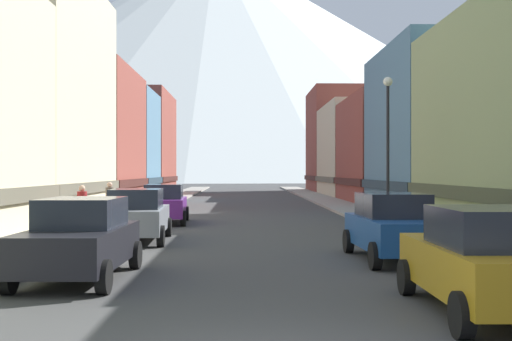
{
  "coord_description": "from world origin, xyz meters",
  "views": [
    {
      "loc": [
        -0.23,
        -7.54,
        2.38
      ],
      "look_at": [
        0.59,
        33.86,
        2.41
      ],
      "focal_mm": 45.76,
      "sensor_mm": 36.0,
      "label": 1
    }
  ],
  "objects": [
    {
      "name": "sidewalk_left",
      "position": [
        -6.25,
        35.0,
        0.07
      ],
      "size": [
        2.5,
        100.0,
        0.15
      ],
      "primitive_type": "cube",
      "color": "gray",
      "rests_on": "ground"
    },
    {
      "name": "car_left_0",
      "position": [
        -3.8,
        6.77,
        0.9
      ],
      "size": [
        2.14,
        4.43,
        1.78
      ],
      "color": "black",
      "rests_on": "ground"
    },
    {
      "name": "storefront_right_5",
      "position": [
        10.95,
        66.89,
        5.64
      ],
      "size": [
        7.2,
        11.88,
        11.64
      ],
      "color": "brown",
      "rests_on": "ground"
    },
    {
      "name": "car_left_1",
      "position": [
        -3.8,
        14.43,
        0.9
      ],
      "size": [
        2.23,
        4.48,
        1.78
      ],
      "color": "slate",
      "rests_on": "ground"
    },
    {
      "name": "potted_plant_1",
      "position": [
        7.0,
        18.12,
        0.68
      ],
      "size": [
        0.7,
        0.7,
        0.96
      ],
      "color": "gray",
      "rests_on": "sidewalk_right"
    },
    {
      "name": "mountain_backdrop",
      "position": [
        -11.37,
        260.0,
        47.19
      ],
      "size": [
        289.49,
        289.49,
        94.38
      ],
      "primitive_type": "cone",
      "color": "silver",
      "rests_on": "ground"
    },
    {
      "name": "storefront_right_2",
      "position": [
        12.49,
        28.14,
        4.43
      ],
      "size": [
        10.28,
        11.49,
        9.18
      ],
      "color": "slate",
      "rests_on": "ground"
    },
    {
      "name": "storefront_right_4",
      "position": [
        10.82,
        53.93,
        4.17
      ],
      "size": [
        6.93,
        13.59,
        8.65
      ],
      "color": "beige",
      "rests_on": "ground"
    },
    {
      "name": "storefront_left_5",
      "position": [
        -10.62,
        57.11,
        4.88
      ],
      "size": [
        6.54,
        12.85,
        10.09
      ],
      "color": "brown",
      "rests_on": "ground"
    },
    {
      "name": "car_right_1",
      "position": [
        3.8,
        9.78,
        0.9
      ],
      "size": [
        2.19,
        4.46,
        1.78
      ],
      "color": "#19478C",
      "rests_on": "ground"
    },
    {
      "name": "car_left_2",
      "position": [
        -3.8,
        22.02,
        0.9
      ],
      "size": [
        2.25,
        4.48,
        1.78
      ],
      "color": "#591E72",
      "rests_on": "ground"
    },
    {
      "name": "storefront_left_3",
      "position": [
        -11.84,
        35.81,
        4.41
      ],
      "size": [
        8.97,
        11.33,
        9.13
      ],
      "color": "brown",
      "rests_on": "ground"
    },
    {
      "name": "pedestrian_1",
      "position": [
        -6.25,
        16.9,
        0.94
      ],
      "size": [
        0.36,
        0.36,
        1.7
      ],
      "color": "maroon",
      "rests_on": "sidewalk_left"
    },
    {
      "name": "car_right_0",
      "position": [
        3.8,
        3.18,
        0.9
      ],
      "size": [
        2.11,
        4.42,
        1.78
      ],
      "color": "#B28419",
      "rests_on": "ground"
    },
    {
      "name": "potted_plant_2",
      "position": [
        7.0,
        14.42,
        0.73
      ],
      "size": [
        0.69,
        0.69,
        0.98
      ],
      "color": "brown",
      "rests_on": "sidewalk_right"
    },
    {
      "name": "storefront_right_3",
      "position": [
        10.68,
        40.62,
        3.78
      ],
      "size": [
        6.66,
        12.39,
        7.86
      ],
      "color": "brown",
      "rests_on": "ground"
    },
    {
      "name": "trash_bin_right",
      "position": [
        6.35,
        8.94,
        0.64
      ],
      "size": [
        0.59,
        0.59,
        0.98
      ],
      "color": "#4C5156",
      "rests_on": "sidewalk_right"
    },
    {
      "name": "pedestrian_0",
      "position": [
        -6.25,
        21.94,
        0.95
      ],
      "size": [
        0.36,
        0.36,
        1.73
      ],
      "color": "brown",
      "rests_on": "sidewalk_left"
    },
    {
      "name": "streetlamp_right",
      "position": [
        5.35,
        17.47,
        3.99
      ],
      "size": [
        0.36,
        0.36,
        5.86
      ],
      "color": "black",
      "rests_on": "sidewalk_right"
    },
    {
      "name": "storefront_left_4",
      "position": [
        -10.8,
        45.94,
        4.29
      ],
      "size": [
        6.9,
        8.43,
        8.9
      ],
      "color": "slate",
      "rests_on": "ground"
    },
    {
      "name": "sidewalk_right",
      "position": [
        6.25,
        35.0,
        0.07
      ],
      "size": [
        2.5,
        100.0,
        0.15
      ],
      "primitive_type": "cube",
      "color": "gray",
      "rests_on": "ground"
    }
  ]
}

